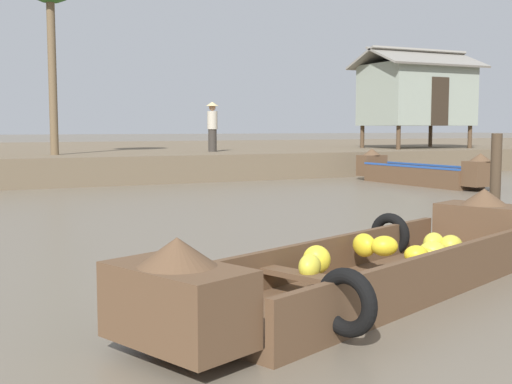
# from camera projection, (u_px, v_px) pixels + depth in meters

# --- Properties ---
(ground_plane) EXTENTS (300.00, 300.00, 0.00)m
(ground_plane) POSITION_uv_depth(u_px,v_px,m) (181.00, 233.00, 10.18)
(ground_plane) COLOR #665B4C
(riverbank_strip) EXTENTS (160.00, 20.00, 0.81)m
(riverbank_strip) POSITION_uv_depth(u_px,v_px,m) (27.00, 158.00, 26.75)
(riverbank_strip) COLOR brown
(riverbank_strip) RESTS_ON ground
(banana_boat) EXTENTS (5.57, 3.02, 0.87)m
(banana_boat) POSITION_uv_depth(u_px,v_px,m) (375.00, 265.00, 6.44)
(banana_boat) COLOR brown
(banana_boat) RESTS_ON ground
(fishing_skiff_distant) EXTENTS (1.27, 4.85, 0.96)m
(fishing_skiff_distant) POSITION_uv_depth(u_px,v_px,m) (420.00, 173.00, 18.78)
(fishing_skiff_distant) COLOR brown
(fishing_skiff_distant) RESTS_ON ground
(stilt_house_mid_left) EXTENTS (4.55, 3.18, 3.85)m
(stilt_house_mid_left) POSITION_uv_depth(u_px,v_px,m) (417.00, 94.00, 25.92)
(stilt_house_mid_left) COLOR #4C3826
(stilt_house_mid_left) RESTS_ON riverbank_strip
(vendor_person) EXTENTS (0.44, 0.44, 1.66)m
(vendor_person) POSITION_uv_depth(u_px,v_px,m) (212.00, 124.00, 22.15)
(vendor_person) COLOR #332D28
(vendor_person) RESTS_ON riverbank_strip
(mooring_post) EXTENTS (0.14, 0.14, 1.54)m
(mooring_post) POSITION_uv_depth(u_px,v_px,m) (495.00, 192.00, 8.79)
(mooring_post) COLOR #423323
(mooring_post) RESTS_ON ground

